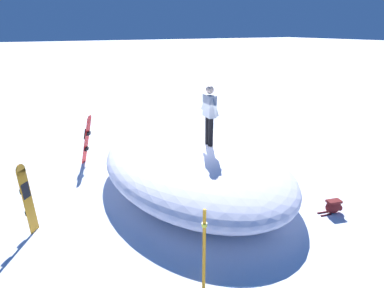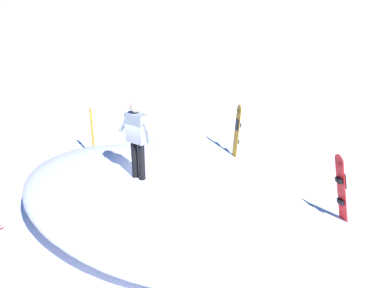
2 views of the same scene
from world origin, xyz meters
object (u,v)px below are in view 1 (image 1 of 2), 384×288
snowboard_primary_upright (87,138)px  snowboarder_standing (209,112)px  snowboard_secondary_upright (27,197)px  trail_marker_pole (204,249)px  backpack_near (334,206)px

snowboard_primary_upright → snowboarder_standing: bearing=126.1°
snowboarder_standing → snowboard_secondary_upright: 4.99m
snowboarder_standing → snowboard_primary_upright: bearing=-53.9°
trail_marker_pole → snowboard_primary_upright: bearing=-87.2°
snowboarder_standing → snowboard_secondary_upright: (4.79, 0.01, -1.41)m
backpack_near → trail_marker_pole: size_ratio=0.41×
snowboarder_standing → trail_marker_pole: size_ratio=1.03×
snowboard_primary_upright → trail_marker_pole: size_ratio=1.05×
snowboard_secondary_upright → backpack_near: size_ratio=2.49×
snowboard_secondary_upright → trail_marker_pole: snowboard_secondary_upright is taller
snowboarder_standing → backpack_near: bearing=124.7°
snowboard_primary_upright → snowboard_secondary_upright: bearing=59.3°
snowboard_primary_upright → snowboard_secondary_upright: 4.22m
snowboarder_standing → snowboard_primary_upright: 4.68m
backpack_near → snowboard_primary_upright: bearing=-54.5°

